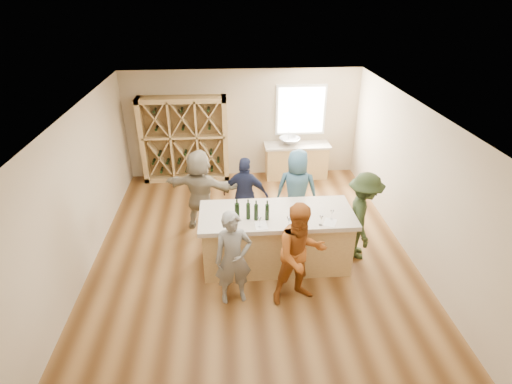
{
  "coord_description": "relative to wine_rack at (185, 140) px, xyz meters",
  "views": [
    {
      "loc": [
        -0.39,
        -6.45,
        4.69
      ],
      "look_at": [
        0.1,
        0.2,
        1.15
      ],
      "focal_mm": 28.0,
      "sensor_mm": 36.0,
      "label": 1
    }
  ],
  "objects": [
    {
      "name": "wine_glass_c",
      "position": [
        2.6,
        -4.19,
        0.06
      ],
      "size": [
        0.06,
        0.06,
        0.17
      ],
      "primitive_type": "cone",
      "rotation": [
        0.0,
        0.0,
        0.02
      ],
      "color": "white",
      "rests_on": "tasting_counter_top"
    },
    {
      "name": "ceiling",
      "position": [
        1.5,
        -3.27,
        1.75
      ],
      "size": [
        6.0,
        7.0,
        0.1
      ],
      "primitive_type": "cube",
      "color": "white",
      "rests_on": "ground"
    },
    {
      "name": "person_near_left",
      "position": [
        1.12,
        -4.66,
        -0.28
      ],
      "size": [
        0.66,
        0.53,
        1.64
      ],
      "primitive_type": "imported",
      "rotation": [
        0.0,
        0.0,
        0.16
      ],
      "color": "slate",
      "rests_on": "floor"
    },
    {
      "name": "person_far_left",
      "position": [
        0.5,
        -2.39,
        -0.23
      ],
      "size": [
        1.72,
        1.02,
        1.75
      ],
      "primitive_type": "imported",
      "rotation": [
        0.0,
        0.0,
        2.85
      ],
      "color": "gray",
      "rests_on": "floor"
    },
    {
      "name": "wine_glass_d",
      "position": [
        2.39,
        -3.88,
        0.07
      ],
      "size": [
        0.07,
        0.07,
        0.18
      ],
      "primitive_type": "cone",
      "rotation": [
        0.0,
        0.0,
        0.06
      ],
      "color": "white",
      "rests_on": "tasting_counter_top"
    },
    {
      "name": "wine_bottle_e",
      "position": [
        1.72,
        -3.95,
        0.12
      ],
      "size": [
        0.09,
        0.09,
        0.29
      ],
      "primitive_type": "cylinder",
      "rotation": [
        0.0,
        0.0,
        0.41
      ],
      "color": "black",
      "rests_on": "tasting_counter_top"
    },
    {
      "name": "floor",
      "position": [
        1.5,
        -3.27,
        -1.15
      ],
      "size": [
        6.0,
        7.0,
        0.1
      ],
      "primitive_type": "cube",
      "color": "brown",
      "rests_on": "ground"
    },
    {
      "name": "person_near_right",
      "position": [
        2.18,
        -4.72,
        -0.21
      ],
      "size": [
        0.95,
        0.67,
        1.78
      ],
      "primitive_type": "imported",
      "rotation": [
        0.0,
        0.0,
        0.24
      ],
      "color": "#994C19",
      "rests_on": "floor"
    },
    {
      "name": "person_far_right",
      "position": [
        2.48,
        -2.53,
        -0.23
      ],
      "size": [
        0.95,
        0.73,
        1.75
      ],
      "primitive_type": "imported",
      "rotation": [
        0.0,
        0.0,
        2.92
      ],
      "color": "#335972",
      "rests_on": "floor"
    },
    {
      "name": "wine_glass_b",
      "position": [
        2.06,
        -4.21,
        0.08
      ],
      "size": [
        0.09,
        0.09,
        0.19
      ],
      "primitive_type": "cone",
      "rotation": [
        0.0,
        0.0,
        -0.28
      ],
      "color": "white",
      "rests_on": "tasting_counter_top"
    },
    {
      "name": "wall_left",
      "position": [
        -1.55,
        -3.27,
        0.3
      ],
      "size": [
        0.1,
        7.0,
        2.8
      ],
      "primitive_type": "cube",
      "color": "tan",
      "rests_on": "ground"
    },
    {
      "name": "person_server",
      "position": [
        3.53,
        -3.62,
        -0.24
      ],
      "size": [
        0.76,
        1.2,
        1.72
      ],
      "primitive_type": "imported",
      "rotation": [
        0.0,
        0.0,
        1.34
      ],
      "color": "#263319",
      "rests_on": "floor"
    },
    {
      "name": "faucet",
      "position": [
        2.7,
        0.11,
        -0.03
      ],
      "size": [
        0.02,
        0.02,
        0.3
      ],
      "primitive_type": "cylinder",
      "color": "silver",
      "rests_on": "back_counter_top"
    },
    {
      "name": "wall_back",
      "position": [
        1.5,
        0.28,
        0.3
      ],
      "size": [
        6.0,
        0.1,
        2.8
      ],
      "primitive_type": "cube",
      "color": "tan",
      "rests_on": "ground"
    },
    {
      "name": "wine_bottle_d",
      "position": [
        1.54,
        -3.94,
        0.12
      ],
      "size": [
        0.09,
        0.09,
        0.29
      ],
      "primitive_type": "cylinder",
      "rotation": [
        0.0,
        0.0,
        -0.37
      ],
      "color": "black",
      "rests_on": "tasting_counter_top"
    },
    {
      "name": "back_counter_base",
      "position": [
        2.9,
        -0.07,
        -0.67
      ],
      "size": [
        1.6,
        0.58,
        0.86
      ],
      "primitive_type": "cube",
      "color": "tan",
      "rests_on": "floor"
    },
    {
      "name": "wine_glass_e",
      "position": [
        2.82,
        -4.03,
        0.06
      ],
      "size": [
        0.07,
        0.07,
        0.17
      ],
      "primitive_type": "cone",
      "rotation": [
        0.0,
        0.0,
        0.19
      ],
      "color": "white",
      "rests_on": "tasting_counter_top"
    },
    {
      "name": "wine_bottle_c",
      "position": [
        1.41,
        -3.9,
        0.13
      ],
      "size": [
        0.09,
        0.09,
        0.29
      ],
      "primitive_type": "cylinder",
      "rotation": [
        0.0,
        0.0,
        -0.27
      ],
      "color": "black",
      "rests_on": "tasting_counter_top"
    },
    {
      "name": "wine_bottle_b",
      "position": [
        1.22,
        -3.96,
        0.15
      ],
      "size": [
        0.1,
        0.1,
        0.33
      ],
      "primitive_type": "cylinder",
      "rotation": [
        0.0,
        0.0,
        -0.24
      ],
      "color": "black",
      "rests_on": "tasting_counter_top"
    },
    {
      "name": "wall_right",
      "position": [
        4.55,
        -3.27,
        0.3
      ],
      "size": [
        0.1,
        7.0,
        2.8
      ],
      "primitive_type": "cube",
      "color": "tan",
      "rests_on": "ground"
    },
    {
      "name": "tasting_menu_c",
      "position": [
        2.77,
        -4.13,
        -0.02
      ],
      "size": [
        0.29,
        0.33,
        0.0
      ],
      "primitive_type": "cube",
      "rotation": [
        0.0,
        0.0,
        -0.43
      ],
      "color": "white",
      "rests_on": "tasting_counter_top"
    },
    {
      "name": "tasting_menu_b",
      "position": [
        2.21,
        -4.13,
        -0.02
      ],
      "size": [
        0.25,
        0.31,
        0.0
      ],
      "primitive_type": "cube",
      "rotation": [
        0.0,
        0.0,
        -0.2
      ],
      "color": "white",
      "rests_on": "tasting_counter_top"
    },
    {
      "name": "window_frame",
      "position": [
        3.0,
        0.2,
        0.65
      ],
      "size": [
        1.3,
        0.06,
        1.3
      ],
      "primitive_type": "cube",
      "color": "white",
      "rests_on": "wall_back"
    },
    {
      "name": "tasting_counter_base",
      "position": [
        1.92,
        -3.75,
        -0.6
      ],
      "size": [
        2.6,
        1.0,
        1.0
      ],
      "primitive_type": "cube",
      "color": "tan",
      "rests_on": "floor"
    },
    {
      "name": "wine_glass_a",
      "position": [
        1.58,
        -4.17,
        0.07
      ],
      "size": [
        0.08,
        0.08,
        0.17
      ],
      "primitive_type": "cone",
      "rotation": [
        0.0,
        0.0,
        0.38
      ],
      "color": "white",
      "rests_on": "tasting_counter_top"
    },
    {
      "name": "tasting_menu_a",
      "position": [
        1.61,
        -4.13,
        -0.02
      ],
      "size": [
        0.22,
        0.29,
        0.0
      ],
      "primitive_type": "cube",
      "rotation": [
        0.0,
        0.0,
        0.08
      ],
      "color": "white",
      "rests_on": "tasting_counter_top"
    },
    {
      "name": "sink",
      "position": [
        2.7,
        -0.07,
        -0.09
      ],
      "size": [
        0.54,
        0.54,
        0.19
      ],
      "primitive_type": "imported",
      "color": "silver",
      "rests_on": "back_counter_top"
    },
    {
      "name": "wine_rack",
      "position": [
        0.0,
        0.0,
        0.0
      ],
      "size": [
        2.2,
        0.45,
        2.2
      ],
      "primitive_type": "cube",
      "color": "tan",
      "rests_on": "floor"
    },
    {
      "name": "wall_front",
      "position": [
        1.5,
        -6.82,
        0.3
      ],
      "size": [
        6.0,
        0.1,
        2.8
      ],
      "primitive_type": "cube",
      "color": "tan",
      "rests_on": "ground"
    },
    {
      "name": "tasting_counter_top",
      "position": [
        1.92,
        -3.75,
        -0.06
      ],
      "size": [
        2.72,
        1.12,
        0.08
      ],
      "primitive_type": "cube",
      "color": "#BEAF9C",
      "rests_on": "tasting_counter_base"
    },
    {
      "name": "window_pane",
      "position": [
        3.0,
        0.17,
        0.65
      ],
      "size": [
        1.18,
        0.01,
        1.18
      ],
      "primitive_type": "cube",
      "color": "white",
      "rests_on": "wall_back"
    },
    {
      "name": "person_far_mid",
      "position": [
        1.43,
        -2.53,
        -0.29
      ],
      "size": [
        1.05,
        0.75,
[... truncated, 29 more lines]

